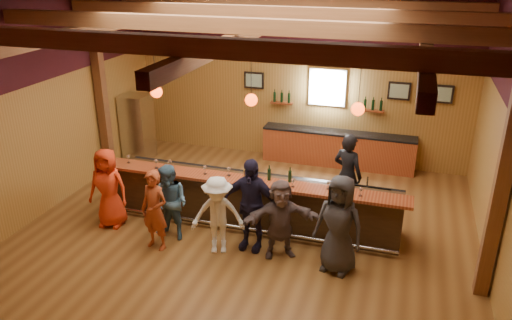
% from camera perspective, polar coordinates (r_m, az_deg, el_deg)
% --- Properties ---
extents(room, '(9.04, 9.00, 4.52)m').
position_cam_1_polar(room, '(9.43, -0.45, 9.97)').
color(room, brown).
rests_on(room, ground).
extents(bar_counter, '(6.30, 1.07, 1.11)m').
position_cam_1_polar(bar_counter, '(10.43, -0.16, -4.52)').
color(bar_counter, black).
rests_on(bar_counter, ground).
extents(back_bar_cabinet, '(4.00, 0.52, 0.95)m').
position_cam_1_polar(back_bar_cabinet, '(13.41, 9.31, 1.29)').
color(back_bar_cabinet, maroon).
rests_on(back_bar_cabinet, ground).
extents(window, '(0.95, 0.09, 0.95)m').
position_cam_1_polar(window, '(13.21, 8.16, 8.21)').
color(window, silver).
rests_on(window, room).
extents(framed_pictures, '(5.35, 0.05, 0.45)m').
position_cam_1_polar(framed_pictures, '(13.08, 11.94, 8.04)').
color(framed_pictures, black).
rests_on(framed_pictures, room).
extents(wine_shelves, '(3.00, 0.18, 0.30)m').
position_cam_1_polar(wine_shelves, '(13.26, 8.01, 6.34)').
color(wine_shelves, maroon).
rests_on(wine_shelves, room).
extents(pendant_lights, '(4.24, 0.24, 1.37)m').
position_cam_1_polar(pendant_lights, '(9.50, -0.55, 6.92)').
color(pendant_lights, black).
rests_on(pendant_lights, room).
extents(stainless_fridge, '(0.70, 0.70, 1.80)m').
position_cam_1_polar(stainless_fridge, '(13.96, -13.38, 3.67)').
color(stainless_fridge, silver).
rests_on(stainless_fridge, ground).
extents(customer_orange, '(0.87, 0.61, 1.68)m').
position_cam_1_polar(customer_orange, '(10.62, -16.52, -3.07)').
color(customer_orange, red).
rests_on(customer_orange, ground).
extents(customer_redvest, '(0.64, 0.48, 1.59)m').
position_cam_1_polar(customer_redvest, '(9.61, -11.51, -5.67)').
color(customer_redvest, '#9D3E1C').
rests_on(customer_redvest, ground).
extents(customer_denim, '(0.85, 0.72, 1.55)m').
position_cam_1_polar(customer_denim, '(9.88, -9.77, -4.86)').
color(customer_denim, '#426985').
rests_on(customer_denim, ground).
extents(customer_white, '(1.12, 0.85, 1.54)m').
position_cam_1_polar(customer_white, '(9.33, -4.39, -6.31)').
color(customer_white, white).
rests_on(customer_white, ground).
extents(customer_navy, '(1.11, 0.53, 1.85)m').
position_cam_1_polar(customer_navy, '(9.36, -0.62, -5.11)').
color(customer_navy, black).
rests_on(customer_navy, ground).
extents(customer_brown, '(1.48, 1.03, 1.54)m').
position_cam_1_polar(customer_brown, '(9.20, 2.81, -6.73)').
color(customer_brown, brown).
rests_on(customer_brown, ground).
extents(customer_dark, '(1.01, 0.79, 1.82)m').
position_cam_1_polar(customer_dark, '(8.84, 9.48, -7.29)').
color(customer_dark, '#2C2B2E').
rests_on(customer_dark, ground).
extents(bartender, '(0.78, 0.66, 1.82)m').
position_cam_1_polar(bartender, '(10.78, 10.39, -1.68)').
color(bartender, black).
rests_on(bartender, ground).
extents(ice_bucket, '(0.22, 0.22, 0.24)m').
position_cam_1_polar(ice_bucket, '(9.83, -0.78, -1.69)').
color(ice_bucket, brown).
rests_on(ice_bucket, bar_counter).
extents(bottle_a, '(0.07, 0.07, 0.32)m').
position_cam_1_polar(bottle_a, '(9.85, 1.51, -1.64)').
color(bottle_a, black).
rests_on(bottle_a, bar_counter).
extents(bottle_b, '(0.07, 0.07, 0.31)m').
position_cam_1_polar(bottle_b, '(9.79, 3.90, -1.86)').
color(bottle_b, black).
rests_on(bottle_b, bar_counter).
extents(glass_a, '(0.08, 0.08, 0.18)m').
position_cam_1_polar(glass_a, '(11.01, -14.41, 0.32)').
color(glass_a, silver).
rests_on(glass_a, bar_counter).
extents(glass_b, '(0.09, 0.09, 0.20)m').
position_cam_1_polar(glass_b, '(10.59, -11.36, -0.20)').
color(glass_b, silver).
rests_on(glass_b, bar_counter).
extents(glass_c, '(0.09, 0.09, 0.19)m').
position_cam_1_polar(glass_c, '(10.51, -9.82, -0.28)').
color(glass_c, silver).
rests_on(glass_c, bar_counter).
extents(glass_d, '(0.08, 0.08, 0.19)m').
position_cam_1_polar(glass_d, '(10.16, -5.85, -0.91)').
color(glass_d, silver).
rests_on(glass_d, bar_counter).
extents(glass_e, '(0.08, 0.08, 0.19)m').
position_cam_1_polar(glass_e, '(10.05, -3.12, -1.09)').
color(glass_e, silver).
rests_on(glass_e, bar_counter).
extents(glass_f, '(0.08, 0.08, 0.17)m').
position_cam_1_polar(glass_f, '(9.59, 4.23, -2.41)').
color(glass_f, silver).
rests_on(glass_f, bar_counter).
extents(glass_g, '(0.08, 0.08, 0.17)m').
position_cam_1_polar(glass_g, '(9.57, 8.32, -2.64)').
color(glass_g, silver).
rests_on(glass_g, bar_counter).
extents(glass_h, '(0.08, 0.08, 0.18)m').
position_cam_1_polar(glass_h, '(9.40, 11.90, -3.34)').
color(glass_h, silver).
rests_on(glass_h, bar_counter).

